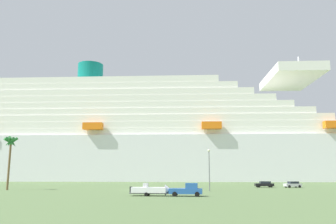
% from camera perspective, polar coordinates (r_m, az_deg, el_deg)
% --- Properties ---
extents(ground_plane, '(600.00, 600.00, 0.00)m').
position_cam_1_polar(ground_plane, '(108.30, -4.79, -12.16)').
color(ground_plane, '#567042').
extents(cruise_ship, '(249.92, 47.19, 61.23)m').
position_cam_1_polar(cruise_ship, '(154.98, -3.16, -4.75)').
color(cruise_ship, white).
rests_on(cruise_ship, ground_plane).
extents(pickup_truck, '(5.81, 2.85, 2.20)m').
position_cam_1_polar(pickup_truck, '(58.59, 3.26, -13.01)').
color(pickup_truck, '#2659A5').
rests_on(pickup_truck, ground_plane).
extents(small_boat_on_trailer, '(8.27, 2.80, 2.15)m').
position_cam_1_polar(small_boat_on_trailer, '(59.25, -2.53, -13.06)').
color(small_boat_on_trailer, '#595960').
rests_on(small_boat_on_trailer, ground_plane).
extents(palm_tree, '(3.26, 3.24, 12.10)m').
position_cam_1_polar(palm_tree, '(86.19, -25.06, -5.25)').
color(palm_tree, brown).
rests_on(palm_tree, ground_plane).
extents(street_lamp, '(0.56, 0.56, 8.90)m').
position_cam_1_polar(street_lamp, '(74.14, 6.97, -8.72)').
color(street_lamp, slate).
rests_on(street_lamp, ground_plane).
extents(parked_car_black_coupe, '(4.84, 2.13, 1.58)m').
position_cam_1_polar(parked_car_black_coupe, '(94.24, 15.98, -11.64)').
color(parked_car_black_coupe, black).
rests_on(parked_car_black_coupe, ground_plane).
extents(parked_car_silver_sedan, '(4.46, 2.58, 1.58)m').
position_cam_1_polar(parked_car_silver_sedan, '(94.85, 20.33, -11.39)').
color(parked_car_silver_sedan, silver).
rests_on(parked_car_silver_sedan, ground_plane).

